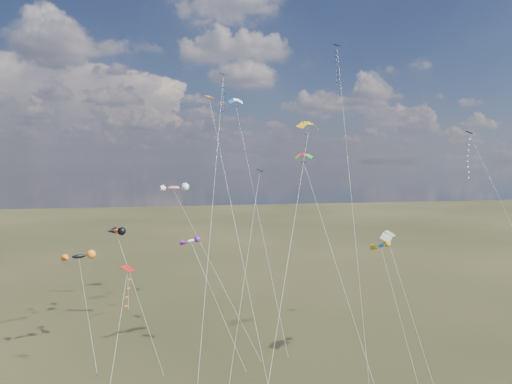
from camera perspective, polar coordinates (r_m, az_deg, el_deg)
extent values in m
cube|color=black|center=(68.69, 10.09, 17.61)|extent=(1.23, 1.24, 0.33)
cylinder|color=silver|center=(55.51, 11.73, 0.54)|extent=(4.81, 22.40, 39.09)
cube|color=#0D1F4C|center=(60.54, -4.09, 14.48)|extent=(1.21, 1.20, 0.39)
cylinder|color=silver|center=(45.20, -5.61, -3.46)|extent=(6.17, 28.82, 33.86)
cube|color=black|center=(57.77, 0.49, 2.72)|extent=(0.97, 1.02, 0.38)
cylinder|color=silver|center=(52.00, -1.26, -9.38)|extent=(5.98, 13.42, 21.55)
cube|color=red|center=(42.47, -15.74, -9.16)|extent=(1.27, 1.30, 0.44)
cylinder|color=silver|center=(40.67, -17.38, -19.58)|extent=(1.82, 8.29, 13.21)
cube|color=#0D134D|center=(65.04, 25.11, 6.77)|extent=(0.96, 1.00, 0.35)
cube|color=#ED6602|center=(58.66, -5.89, 11.79)|extent=(1.34, 1.33, 0.33)
cylinder|color=silver|center=(48.36, -2.46, -4.80)|extent=(3.65, 21.17, 30.80)
cylinder|color=silver|center=(40.41, 3.75, -9.34)|extent=(10.59, 21.07, 26.89)
cylinder|color=silver|center=(61.52, 0.29, -2.28)|extent=(2.79, 21.46, 32.21)
cube|color=#332316|center=(55.83, 4.09, -20.05)|extent=(0.10, 0.10, 0.12)
cylinder|color=silver|center=(51.29, 18.92, -13.73)|extent=(1.27, 7.76, 14.71)
cylinder|color=silver|center=(44.73, 10.64, -10.38)|extent=(3.07, 15.01, 23.44)
ellipsoid|color=black|center=(58.49, -21.27, -7.51)|extent=(3.39, 2.36, 1.18)
cylinder|color=silver|center=(56.17, -20.30, -13.97)|extent=(2.91, 7.34, 11.43)
cube|color=#332316|center=(54.60, -19.21, -20.82)|extent=(0.10, 0.10, 0.12)
ellipsoid|color=#D94319|center=(58.15, -17.06, -4.68)|extent=(2.50, 2.77, 1.13)
cylinder|color=silver|center=(54.68, -14.46, -12.80)|extent=(5.62, 9.81, 14.23)
cube|color=#332316|center=(52.53, -11.38, -21.71)|extent=(0.10, 0.10, 0.12)
ellipsoid|color=silver|center=(54.98, -8.13, -6.03)|extent=(2.27, 2.27, 0.75)
cylinder|color=silver|center=(53.09, -4.83, -13.74)|extent=(5.45, 7.59, 13.28)
cube|color=#332316|center=(52.37, -1.13, -21.72)|extent=(0.10, 0.10, 0.12)
ellipsoid|color=red|center=(62.30, -10.28, 0.51)|extent=(3.60, 1.73, 1.25)
cylinder|color=silver|center=(57.27, -5.29, -9.40)|extent=(9.42, 13.48, 19.13)
cube|color=#332316|center=(54.70, 0.78, -20.56)|extent=(0.10, 0.10, 0.12)
ellipsoid|color=#1967B2|center=(54.40, 15.39, -6.51)|extent=(2.58, 1.99, 0.97)
cylinder|color=silver|center=(52.73, 17.44, -14.17)|extent=(0.49, 7.81, 13.03)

